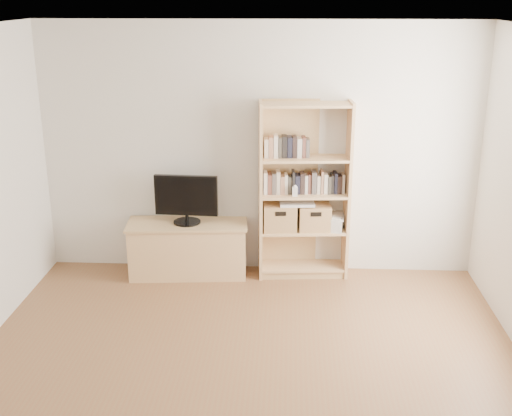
# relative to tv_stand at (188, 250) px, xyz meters

# --- Properties ---
(floor) EXTENTS (4.50, 5.00, 0.01)m
(floor) POSITION_rel_tv_stand_xyz_m (0.73, -2.27, -0.28)
(floor) COLOR brown
(floor) RESTS_ON ground
(back_wall) EXTENTS (4.50, 0.02, 2.60)m
(back_wall) POSITION_rel_tv_stand_xyz_m (0.73, 0.23, 1.02)
(back_wall) COLOR silver
(back_wall) RESTS_ON floor
(ceiling) EXTENTS (4.50, 5.00, 0.01)m
(ceiling) POSITION_rel_tv_stand_xyz_m (0.73, -2.27, 2.32)
(ceiling) COLOR white
(ceiling) RESTS_ON back_wall
(tv_stand) EXTENTS (1.24, 0.55, 0.55)m
(tv_stand) POSITION_rel_tv_stand_xyz_m (0.00, 0.00, 0.00)
(tv_stand) COLOR tan
(tv_stand) RESTS_ON floor
(bookshelf) EXTENTS (0.94, 0.40, 1.84)m
(bookshelf) POSITION_rel_tv_stand_xyz_m (1.20, 0.06, 0.64)
(bookshelf) COLOR tan
(bookshelf) RESTS_ON floor
(television) EXTENTS (0.65, 0.09, 0.51)m
(television) POSITION_rel_tv_stand_xyz_m (0.00, 0.00, 0.56)
(television) COLOR black
(television) RESTS_ON tv_stand
(books_row_mid) EXTENTS (0.82, 0.21, 0.22)m
(books_row_mid) POSITION_rel_tv_stand_xyz_m (1.20, 0.08, 0.73)
(books_row_mid) COLOR #BEB5AB
(books_row_mid) RESTS_ON bookshelf
(books_row_upper) EXTENTS (0.41, 0.18, 0.21)m
(books_row_upper) POSITION_rel_tv_stand_xyz_m (1.00, 0.07, 1.11)
(books_row_upper) COLOR #BEB5AB
(books_row_upper) RESTS_ON bookshelf
(baby_monitor) EXTENTS (0.05, 0.04, 0.10)m
(baby_monitor) POSITION_rel_tv_stand_xyz_m (1.11, -0.05, 0.67)
(baby_monitor) COLOR white
(baby_monitor) RESTS_ON bookshelf
(basket_left) EXTENTS (0.36, 0.30, 0.28)m
(basket_left) POSITION_rel_tv_stand_xyz_m (0.96, 0.04, 0.37)
(basket_left) COLOR olive
(basket_left) RESTS_ON bookshelf
(basket_right) EXTENTS (0.35, 0.29, 0.27)m
(basket_right) POSITION_rel_tv_stand_xyz_m (1.32, 0.07, 0.37)
(basket_right) COLOR olive
(basket_right) RESTS_ON bookshelf
(laptop) EXTENTS (0.37, 0.27, 0.03)m
(laptop) POSITION_rel_tv_stand_xyz_m (1.13, 0.04, 0.53)
(laptop) COLOR white
(laptop) RESTS_ON basket_left
(magazine_stack) EXTENTS (0.24, 0.31, 0.13)m
(magazine_stack) POSITION_rel_tv_stand_xyz_m (1.52, 0.08, 0.30)
(magazine_stack) COLOR beige
(magazine_stack) RESTS_ON bookshelf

